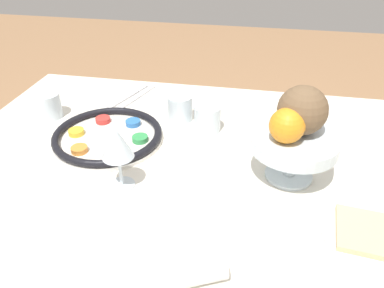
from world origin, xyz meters
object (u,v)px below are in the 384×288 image
object	(u,v)px
fruit_stand	(293,146)
cup_far	(48,106)
seder_plate	(108,136)
wine_glass	(117,145)
coconut	(302,110)
napkin_roll	(170,277)
bread_plate	(368,235)
cup_near	(207,119)
orange_fruit	(287,126)
cup_mid	(180,108)

from	to	relation	value
fruit_stand	cup_far	xyz separation A→B (m)	(-0.70, 0.17, -0.05)
seder_plate	wine_glass	xyz separation A→B (m)	(0.10, -0.18, 0.10)
coconut	napkin_roll	distance (m)	0.44
bread_plate	cup_near	bearing A→B (deg)	136.68
seder_plate	wine_glass	distance (m)	0.22
orange_fruit	cup_mid	distance (m)	0.40
cup_near	napkin_roll	bearing A→B (deg)	-88.03
bread_plate	napkin_roll	distance (m)	0.39
wine_glass	orange_fruit	xyz separation A→B (m)	(0.35, 0.08, 0.04)
wine_glass	bread_plate	xyz separation A→B (m)	(0.52, -0.06, -0.10)
fruit_stand	napkin_roll	size ratio (longest dim) A/B	1.03
seder_plate	coconut	bearing A→B (deg)	-5.85
fruit_stand	cup_mid	distance (m)	0.39
orange_fruit	cup_mid	world-z (taller)	orange_fruit
coconut	bread_plate	xyz separation A→B (m)	(0.14, -0.19, -0.16)
coconut	napkin_roll	size ratio (longest dim) A/B	0.57
orange_fruit	cup_far	xyz separation A→B (m)	(-0.67, 0.19, -0.11)
napkin_roll	coconut	bearing A→B (deg)	59.91
cup_near	cup_mid	distance (m)	0.10
napkin_roll	cup_near	xyz separation A→B (m)	(-0.02, 0.52, 0.01)
orange_fruit	napkin_roll	bearing A→B (deg)	-119.51
fruit_stand	cup_mid	xyz separation A→B (m)	(-0.31, 0.23, -0.05)
bread_plate	coconut	bearing A→B (deg)	125.74
seder_plate	bread_plate	distance (m)	0.66
seder_plate	napkin_roll	distance (m)	0.49
seder_plate	cup_far	world-z (taller)	cup_far
seder_plate	orange_fruit	size ratio (longest dim) A/B	3.83
orange_fruit	coconut	xyz separation A→B (m)	(0.03, 0.05, 0.02)
orange_fruit	napkin_roll	xyz separation A→B (m)	(-0.18, -0.32, -0.13)
cup_far	seder_plate	bearing A→B (deg)	-23.56
fruit_stand	coconut	distance (m)	0.08
cup_near	bread_plate	bearing A→B (deg)	-43.32
coconut	napkin_roll	world-z (taller)	coconut
cup_near	cup_mid	bearing A→B (deg)	150.45
cup_far	fruit_stand	bearing A→B (deg)	-13.50
fruit_stand	cup_far	bearing A→B (deg)	166.50
bread_plate	seder_plate	bearing A→B (deg)	158.88
wine_glass	seder_plate	bearing A→B (deg)	120.04
fruit_stand	orange_fruit	bearing A→B (deg)	-132.07
coconut	wine_glass	bearing A→B (deg)	-161.68
cup_mid	fruit_stand	bearing A→B (deg)	-36.17
wine_glass	cup_mid	world-z (taller)	wine_glass
orange_fruit	cup_far	size ratio (longest dim) A/B	1.02
wine_glass	bread_plate	size ratio (longest dim) A/B	0.87
seder_plate	orange_fruit	xyz separation A→B (m)	(0.45, -0.10, 0.13)
seder_plate	orange_fruit	bearing A→B (deg)	-12.01
seder_plate	cup_far	size ratio (longest dim) A/B	3.91
orange_fruit	napkin_roll	world-z (taller)	orange_fruit
fruit_stand	cup_far	size ratio (longest dim) A/B	2.64
coconut	napkin_roll	bearing A→B (deg)	-120.09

